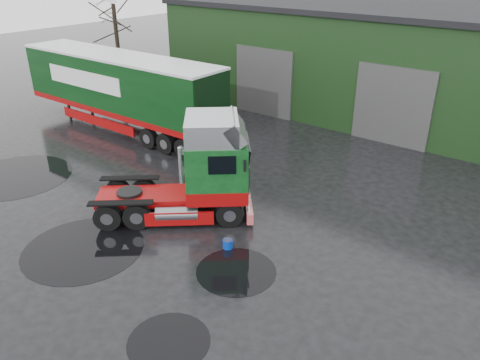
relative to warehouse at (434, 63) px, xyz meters
name	(u,v)px	position (x,y,z in m)	size (l,w,h in m)	color
ground	(168,249)	(-2.00, -20.00, -3.16)	(100.00, 100.00, 0.00)	black
warehouse	(434,63)	(0.00, 0.00, 0.00)	(32.40, 12.40, 6.30)	black
hero_tractor	(169,167)	(-3.61, -18.22, -1.21)	(2.66, 6.27, 3.90)	#0F4318
trailer_left	(120,93)	(-12.61, -13.10, -1.06)	(2.76, 13.49, 4.19)	silver
wash_bucket	(228,244)	(-0.45, -18.69, -3.00)	(0.34, 0.34, 0.32)	#072D9F
tree_left	(116,30)	(-19.00, -8.00, 1.09)	(4.40, 4.40, 8.50)	black
tree_back_a	(378,10)	(-8.00, 10.00, 1.59)	(4.40, 4.40, 9.50)	black
puddle_0	(84,249)	(-4.26, -21.75, -3.15)	(4.04, 4.04, 0.01)	black
puddle_1	(236,271)	(0.58, -19.53, -3.15)	(2.54, 2.54, 0.01)	black
puddle_2	(16,176)	(-11.48, -20.18, -3.15)	(4.82, 4.82, 0.01)	black
puddle_3	(169,342)	(1.05, -22.92, -3.15)	(2.16, 2.16, 0.01)	black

